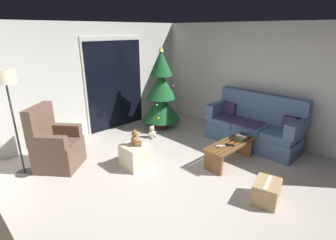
{
  "coord_description": "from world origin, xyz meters",
  "views": [
    {
      "loc": [
        -2.55,
        -2.34,
        2.35
      ],
      "look_at": [
        0.4,
        0.7,
        0.85
      ],
      "focal_mm": 27.57,
      "sensor_mm": 36.0,
      "label": 1
    }
  ],
  "objects_px": {
    "floor_lamp": "(7,87)",
    "coffee_table": "(230,150)",
    "book_stack": "(242,137)",
    "armchair": "(55,146)",
    "teddy_bear_chestnut": "(135,139)",
    "remote_white": "(221,146)",
    "ottoman": "(136,156)",
    "teddy_bear_cream_by_tree": "(152,133)",
    "couch": "(254,126)",
    "remote_black": "(230,145)",
    "cardboard_box_taped_mid_floor": "(266,192)",
    "cell_phone": "(243,134)",
    "christmas_tree": "(161,93)"
  },
  "relations": [
    {
      "from": "couch",
      "to": "christmas_tree",
      "type": "height_order",
      "value": "christmas_tree"
    },
    {
      "from": "book_stack",
      "to": "cardboard_box_taped_mid_floor",
      "type": "bearing_deg",
      "value": -132.9
    },
    {
      "from": "book_stack",
      "to": "floor_lamp",
      "type": "xyz_separation_m",
      "value": [
        -3.15,
        2.28,
        1.06
      ]
    },
    {
      "from": "couch",
      "to": "remote_black",
      "type": "height_order",
      "value": "couch"
    },
    {
      "from": "remote_black",
      "to": "ottoman",
      "type": "distance_m",
      "value": 1.69
    },
    {
      "from": "teddy_bear_chestnut",
      "to": "book_stack",
      "type": "bearing_deg",
      "value": -35.46
    },
    {
      "from": "cell_phone",
      "to": "remote_black",
      "type": "bearing_deg",
      "value": -164.43
    },
    {
      "from": "remote_white",
      "to": "christmas_tree",
      "type": "xyz_separation_m",
      "value": [
        0.58,
        2.16,
        0.48
      ]
    },
    {
      "from": "coffee_table",
      "to": "couch",
      "type": "bearing_deg",
      "value": 6.08
    },
    {
      "from": "remote_black",
      "to": "teddy_bear_cream_by_tree",
      "type": "relative_size",
      "value": 0.55
    },
    {
      "from": "book_stack",
      "to": "cell_phone",
      "type": "relative_size",
      "value": 1.86
    },
    {
      "from": "couch",
      "to": "teddy_bear_cream_by_tree",
      "type": "bearing_deg",
      "value": 127.19
    },
    {
      "from": "coffee_table",
      "to": "teddy_bear_cream_by_tree",
      "type": "height_order",
      "value": "coffee_table"
    },
    {
      "from": "coffee_table",
      "to": "teddy_bear_cream_by_tree",
      "type": "bearing_deg",
      "value": 97.68
    },
    {
      "from": "remote_black",
      "to": "couch",
      "type": "bearing_deg",
      "value": 163.6
    },
    {
      "from": "teddy_bear_chestnut",
      "to": "cardboard_box_taped_mid_floor",
      "type": "xyz_separation_m",
      "value": [
        0.72,
        -2.1,
        -0.38
      ]
    },
    {
      "from": "coffee_table",
      "to": "armchair",
      "type": "distance_m",
      "value": 3.12
    },
    {
      "from": "remote_white",
      "to": "cardboard_box_taped_mid_floor",
      "type": "bearing_deg",
      "value": -152.66
    },
    {
      "from": "remote_black",
      "to": "cell_phone",
      "type": "relative_size",
      "value": 1.08
    },
    {
      "from": "coffee_table",
      "to": "cell_phone",
      "type": "distance_m",
      "value": 0.4
    },
    {
      "from": "cell_phone",
      "to": "teddy_bear_cream_by_tree",
      "type": "distance_m",
      "value": 2.06
    },
    {
      "from": "cell_phone",
      "to": "christmas_tree",
      "type": "height_order",
      "value": "christmas_tree"
    },
    {
      "from": "cell_phone",
      "to": "teddy_bear_cream_by_tree",
      "type": "xyz_separation_m",
      "value": [
        -0.57,
        1.94,
        -0.38
      ]
    },
    {
      "from": "floor_lamp",
      "to": "coffee_table",
      "type": "bearing_deg",
      "value": -37.98
    },
    {
      "from": "remote_black",
      "to": "cardboard_box_taped_mid_floor",
      "type": "bearing_deg",
      "value": 37.88
    },
    {
      "from": "couch",
      "to": "teddy_bear_chestnut",
      "type": "height_order",
      "value": "couch"
    },
    {
      "from": "coffee_table",
      "to": "cell_phone",
      "type": "xyz_separation_m",
      "value": [
        0.31,
        -0.07,
        0.24
      ]
    },
    {
      "from": "remote_black",
      "to": "cardboard_box_taped_mid_floor",
      "type": "distance_m",
      "value": 1.12
    },
    {
      "from": "remote_white",
      "to": "ottoman",
      "type": "xyz_separation_m",
      "value": [
        -1.07,
        1.06,
        -0.19
      ]
    },
    {
      "from": "book_stack",
      "to": "floor_lamp",
      "type": "distance_m",
      "value": 4.03
    },
    {
      "from": "couch",
      "to": "floor_lamp",
      "type": "xyz_separation_m",
      "value": [
        -3.94,
        2.11,
        1.11
      ]
    },
    {
      "from": "teddy_bear_chestnut",
      "to": "christmas_tree",
      "type": "bearing_deg",
      "value": 34.01
    },
    {
      "from": "floor_lamp",
      "to": "ottoman",
      "type": "xyz_separation_m",
      "value": [
        1.53,
        -1.13,
        -1.3
      ]
    },
    {
      "from": "couch",
      "to": "remote_white",
      "type": "xyz_separation_m",
      "value": [
        -1.33,
        -0.08,
        0.0
      ]
    },
    {
      "from": "coffee_table",
      "to": "remote_black",
      "type": "relative_size",
      "value": 7.05
    },
    {
      "from": "remote_black",
      "to": "christmas_tree",
      "type": "height_order",
      "value": "christmas_tree"
    },
    {
      "from": "remote_white",
      "to": "book_stack",
      "type": "xyz_separation_m",
      "value": [
        0.54,
        -0.09,
        0.05
      ]
    },
    {
      "from": "floor_lamp",
      "to": "cardboard_box_taped_mid_floor",
      "type": "distance_m",
      "value": 4.17
    },
    {
      "from": "coffee_table",
      "to": "teddy_bear_chestnut",
      "type": "distance_m",
      "value": 1.73
    },
    {
      "from": "remote_white",
      "to": "armchair",
      "type": "relative_size",
      "value": 0.14
    },
    {
      "from": "coffee_table",
      "to": "floor_lamp",
      "type": "relative_size",
      "value": 0.62
    },
    {
      "from": "floor_lamp",
      "to": "teddy_bear_cream_by_tree",
      "type": "xyz_separation_m",
      "value": [
        2.6,
        -0.35,
        -1.38
      ]
    },
    {
      "from": "book_stack",
      "to": "christmas_tree",
      "type": "relative_size",
      "value": 0.14
    },
    {
      "from": "couch",
      "to": "teddy_bear_chestnut",
      "type": "xyz_separation_m",
      "value": [
        -2.39,
        0.98,
        0.14
      ]
    },
    {
      "from": "coffee_table",
      "to": "teddy_bear_chestnut",
      "type": "relative_size",
      "value": 3.86
    },
    {
      "from": "book_stack",
      "to": "remote_white",
      "type": "bearing_deg",
      "value": 170.77
    },
    {
      "from": "book_stack",
      "to": "teddy_bear_chestnut",
      "type": "xyz_separation_m",
      "value": [
        -1.61,
        1.14,
        0.09
      ]
    },
    {
      "from": "remote_white",
      "to": "cardboard_box_taped_mid_floor",
      "type": "relative_size",
      "value": 0.3
    },
    {
      "from": "armchair",
      "to": "teddy_bear_chestnut",
      "type": "distance_m",
      "value": 1.42
    },
    {
      "from": "book_stack",
      "to": "couch",
      "type": "bearing_deg",
      "value": 12.06
    }
  ]
}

